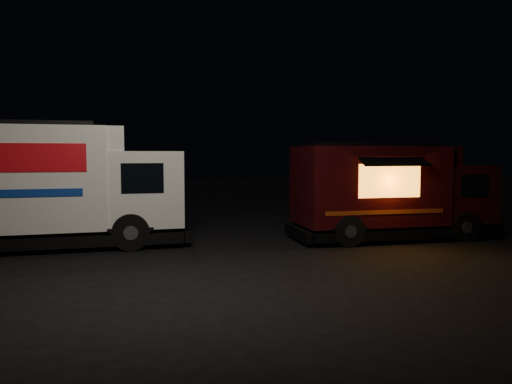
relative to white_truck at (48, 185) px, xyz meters
name	(u,v)px	position (x,y,z in m)	size (l,w,h in m)	color
ground	(197,257)	(4.01, -1.92, -1.71)	(80.00, 80.00, 0.00)	black
white_truck	(48,185)	(0.00, 0.00, 0.00)	(7.54, 2.57, 3.42)	silver
red_truck	(393,191)	(9.96, 0.07, -0.26)	(6.22, 2.29, 2.89)	#330A09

